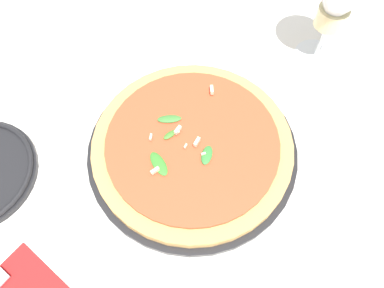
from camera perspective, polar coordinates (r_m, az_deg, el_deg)
The scene contains 3 objects.
ground_plane at distance 0.62m, azimuth -2.05°, elevation 0.05°, with size 6.00×6.00×0.00m, color silver.
pizza_arugula_main at distance 0.59m, azimuth -0.01°, elevation -0.61°, with size 0.34×0.34×0.05m.
wine_glass at distance 0.68m, azimuth 21.09°, elevation 19.00°, with size 0.10×0.10×0.17m.
Camera 1 is at (-0.19, 0.23, 0.54)m, focal length 35.00 mm.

